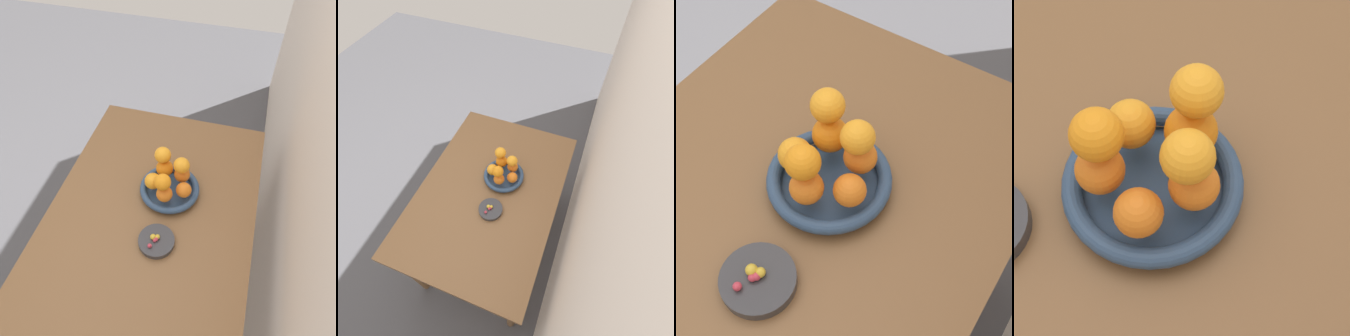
# 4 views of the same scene
# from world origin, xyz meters

# --- Properties ---
(dining_table) EXTENTS (1.10, 0.76, 0.74)m
(dining_table) POSITION_xyz_m (0.00, 0.00, 0.65)
(dining_table) COLOR brown
(dining_table) RESTS_ON ground_plane
(fruit_bowl) EXTENTS (0.23, 0.23, 0.04)m
(fruit_bowl) POSITION_xyz_m (-0.11, 0.04, 0.76)
(fruit_bowl) COLOR navy
(fruit_bowl) RESTS_ON dining_table
(candy_dish) EXTENTS (0.13, 0.13, 0.02)m
(candy_dish) POSITION_xyz_m (0.11, 0.05, 0.75)
(candy_dish) COLOR #333338
(candy_dish) RESTS_ON dining_table
(orange_0) EXTENTS (0.06, 0.06, 0.06)m
(orange_0) POSITION_xyz_m (-0.05, 0.04, 0.81)
(orange_0) COLOR orange
(orange_0) RESTS_ON fruit_bowl
(orange_1) EXTENTS (0.06, 0.06, 0.06)m
(orange_1) POSITION_xyz_m (-0.09, 0.10, 0.81)
(orange_1) COLOR orange
(orange_1) RESTS_ON fruit_bowl
(orange_2) EXTENTS (0.06, 0.06, 0.06)m
(orange_2) POSITION_xyz_m (-0.15, 0.08, 0.81)
(orange_2) COLOR orange
(orange_2) RESTS_ON fruit_bowl
(orange_3) EXTENTS (0.07, 0.07, 0.07)m
(orange_3) POSITION_xyz_m (-0.17, 0.01, 0.81)
(orange_3) COLOR orange
(orange_3) RESTS_ON fruit_bowl
(orange_4) EXTENTS (0.06, 0.06, 0.06)m
(orange_4) POSITION_xyz_m (-0.09, -0.02, 0.81)
(orange_4) COLOR orange
(orange_4) RESTS_ON fruit_bowl
(orange_5) EXTENTS (0.06, 0.06, 0.06)m
(orange_5) POSITION_xyz_m (-0.17, 0.00, 0.88)
(orange_5) COLOR orange
(orange_5) RESTS_ON orange_3
(orange_6) EXTENTS (0.06, 0.06, 0.06)m
(orange_6) POSITION_xyz_m (-0.06, 0.03, 0.87)
(orange_6) COLOR orange
(orange_6) RESTS_ON orange_0
(orange_7) EXTENTS (0.06, 0.06, 0.06)m
(orange_7) POSITION_xyz_m (-0.15, 0.08, 0.87)
(orange_7) COLOR orange
(orange_7) RESTS_ON orange_2
(candy_ball_0) EXTENTS (0.01, 0.01, 0.01)m
(candy_ball_0) POSITION_xyz_m (0.11, 0.05, 0.77)
(candy_ball_0) COLOR #C6384C
(candy_ball_0) RESTS_ON candy_dish
(candy_ball_1) EXTENTS (0.01, 0.01, 0.01)m
(candy_ball_1) POSITION_xyz_m (0.14, 0.04, 0.77)
(candy_ball_1) COLOR #C6384C
(candy_ball_1) RESTS_ON candy_dish
(candy_ball_2) EXTENTS (0.02, 0.02, 0.02)m
(candy_ball_2) POSITION_xyz_m (0.10, 0.06, 0.77)
(candy_ball_2) COLOR gold
(candy_ball_2) RESTS_ON candy_dish
(candy_ball_3) EXTENTS (0.01, 0.01, 0.01)m
(candy_ball_3) POSITION_xyz_m (0.12, 0.05, 0.77)
(candy_ball_3) COLOR #C6384C
(candy_ball_3) RESTS_ON candy_dish
(candy_ball_4) EXTENTS (0.02, 0.02, 0.02)m
(candy_ball_4) POSITION_xyz_m (0.11, 0.04, 0.77)
(candy_ball_4) COLOR gold
(candy_ball_4) RESTS_ON candy_dish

